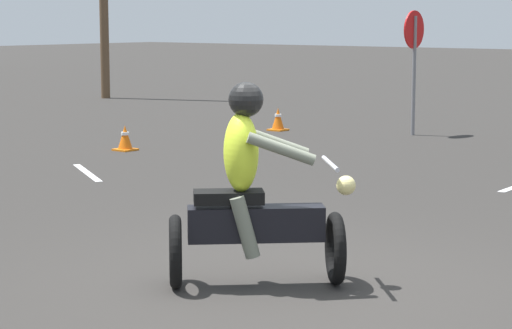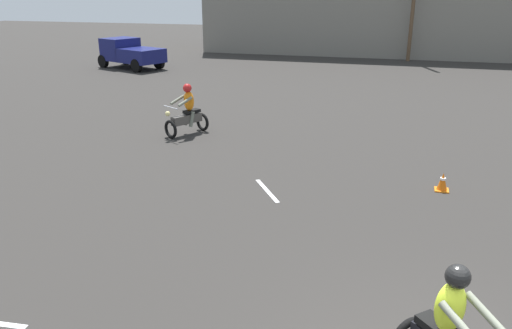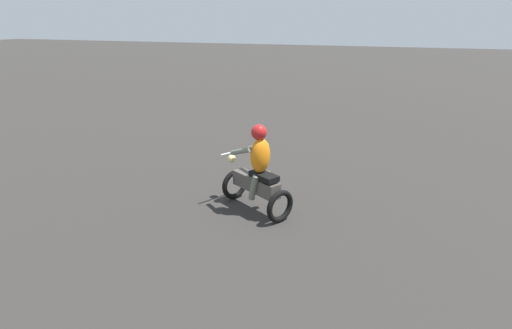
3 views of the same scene
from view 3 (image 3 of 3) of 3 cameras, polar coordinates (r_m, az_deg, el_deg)
motorcycle_rider_background at (r=7.27m, az=0.18°, el=-1.36°), size 1.20×1.52×1.66m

